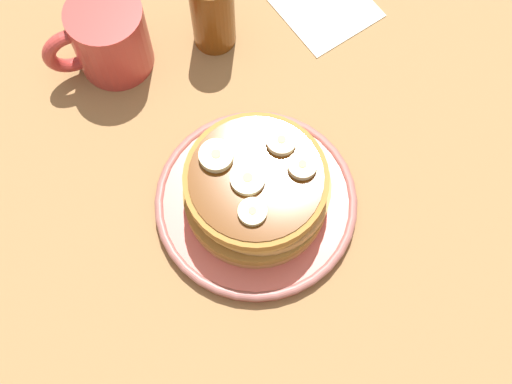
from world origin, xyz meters
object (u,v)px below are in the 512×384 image
at_px(banana_slice_4, 281,141).
at_px(coffee_mug, 107,38).
at_px(banana_slice_0, 248,180).
at_px(pancake_stack, 256,190).
at_px(napkin, 326,7).
at_px(plate, 256,202).
at_px(syrup_bottle, 212,7).
at_px(banana_slice_1, 252,212).
at_px(banana_slice_2, 302,166).
at_px(banana_slice_3, 216,156).

xyz_separation_m(banana_slice_4, coffee_mug, (0.13, -0.22, -0.04)).
bearing_deg(banana_slice_0, pancake_stack, -174.51).
xyz_separation_m(banana_slice_4, napkin, (-0.15, -0.19, -0.08)).
height_order(coffee_mug, napkin, coffee_mug).
distance_m(plate, banana_slice_4, 0.09).
xyz_separation_m(banana_slice_4, syrup_bottle, (-0.00, -0.20, -0.02)).
bearing_deg(banana_slice_1, syrup_bottle, -102.57).
relative_size(banana_slice_2, banana_slice_3, 0.85).
bearing_deg(banana_slice_2, plate, -10.03).
height_order(plate, coffee_mug, coffee_mug).
height_order(banana_slice_1, syrup_bottle, syrup_bottle).
distance_m(banana_slice_1, banana_slice_4, 0.08).
height_order(banana_slice_3, syrup_bottle, syrup_bottle).
bearing_deg(coffee_mug, banana_slice_0, 107.57).
xyz_separation_m(pancake_stack, banana_slice_4, (-0.04, -0.03, 0.04)).
height_order(banana_slice_2, syrup_bottle, syrup_bottle).
relative_size(banana_slice_3, coffee_mug, 0.28).
xyz_separation_m(pancake_stack, banana_slice_0, (0.01, 0.00, 0.04)).
bearing_deg(napkin, plate, 49.02).
bearing_deg(banana_slice_2, banana_slice_1, 21.67).
xyz_separation_m(plate, banana_slice_4, (-0.04, -0.03, 0.08)).
relative_size(banana_slice_2, napkin, 0.28).
distance_m(banana_slice_3, banana_slice_4, 0.07).
bearing_deg(banana_slice_2, banana_slice_4, -75.89).
relative_size(coffee_mug, napkin, 1.14).
bearing_deg(napkin, banana_slice_1, 50.58).
relative_size(banana_slice_1, banana_slice_4, 0.92).
distance_m(coffee_mug, syrup_bottle, 0.13).
bearing_deg(pancake_stack, banana_slice_3, -51.90).
bearing_deg(banana_slice_3, plate, 129.36).
height_order(banana_slice_2, banana_slice_4, same).
relative_size(banana_slice_1, banana_slice_3, 0.82).
relative_size(banana_slice_4, napkin, 0.29).
bearing_deg(coffee_mug, napkin, 174.26).
bearing_deg(banana_slice_2, pancake_stack, -8.95).
bearing_deg(banana_slice_2, banana_slice_3, -29.83).
height_order(banana_slice_2, banana_slice_3, same).
relative_size(pancake_stack, banana_slice_2, 5.38).
xyz_separation_m(banana_slice_1, banana_slice_2, (-0.07, -0.03, 0.00)).
bearing_deg(plate, banana_slice_0, 10.18).
xyz_separation_m(banana_slice_3, banana_slice_4, (-0.07, 0.01, -0.00)).
bearing_deg(syrup_bottle, banana_slice_0, 77.89).
distance_m(banana_slice_3, syrup_bottle, 0.20).
relative_size(banana_slice_1, napkin, 0.27).
distance_m(plate, coffee_mug, 0.26).
height_order(plate, banana_slice_4, banana_slice_4).
bearing_deg(banana_slice_0, coffee_mug, -72.43).
distance_m(plate, banana_slice_3, 0.09).
distance_m(banana_slice_1, banana_slice_2, 0.07).
height_order(banana_slice_1, banana_slice_2, banana_slice_2).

